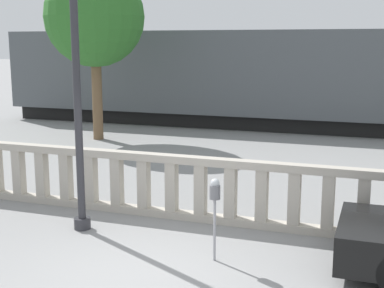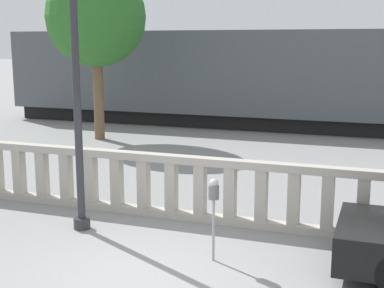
{
  "view_description": "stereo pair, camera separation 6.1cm",
  "coord_description": "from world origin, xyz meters",
  "px_view_note": "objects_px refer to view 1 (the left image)",
  "views": [
    {
      "loc": [
        3.01,
        -6.27,
        3.24
      ],
      "look_at": [
        -0.52,
        3.64,
        1.23
      ],
      "focal_mm": 50.0,
      "sensor_mm": 36.0,
      "label": 1
    },
    {
      "loc": [
        3.06,
        -6.25,
        3.24
      ],
      "look_at": [
        -0.52,
        3.64,
        1.23
      ],
      "focal_mm": 50.0,
      "sensor_mm": 36.0,
      "label": 2
    }
  ],
  "objects_px": {
    "lamppost": "(76,59)",
    "parking_meter": "(215,196)",
    "tree_left": "(95,17)",
    "train_near": "(296,78)"
  },
  "relations": [
    {
      "from": "lamppost",
      "to": "tree_left",
      "type": "bearing_deg",
      "value": 117.58
    },
    {
      "from": "lamppost",
      "to": "parking_meter",
      "type": "height_order",
      "value": "lamppost"
    },
    {
      "from": "parking_meter",
      "to": "tree_left",
      "type": "xyz_separation_m",
      "value": [
        -6.75,
        8.49,
        3.02
      ]
    },
    {
      "from": "parking_meter",
      "to": "tree_left",
      "type": "height_order",
      "value": "tree_left"
    },
    {
      "from": "parking_meter",
      "to": "tree_left",
      "type": "distance_m",
      "value": 11.26
    },
    {
      "from": "tree_left",
      "to": "train_near",
      "type": "bearing_deg",
      "value": 37.57
    },
    {
      "from": "lamppost",
      "to": "train_near",
      "type": "xyz_separation_m",
      "value": [
        1.76,
        12.49,
        -1.03
      ]
    },
    {
      "from": "train_near",
      "to": "tree_left",
      "type": "height_order",
      "value": "tree_left"
    },
    {
      "from": "lamppost",
      "to": "tree_left",
      "type": "xyz_separation_m",
      "value": [
        -4.15,
        7.95,
        1.08
      ]
    },
    {
      "from": "lamppost",
      "to": "parking_meter",
      "type": "bearing_deg",
      "value": -11.81
    }
  ]
}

